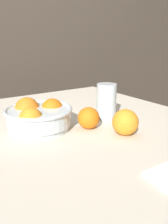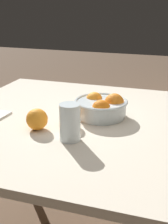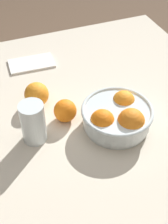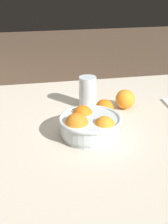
{
  "view_description": "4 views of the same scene",
  "coord_description": "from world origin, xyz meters",
  "px_view_note": "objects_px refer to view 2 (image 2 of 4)",
  "views": [
    {
      "loc": [
        -0.31,
        -0.57,
        1.04
      ],
      "look_at": [
        0.09,
        0.03,
        0.81
      ],
      "focal_mm": 35.0,
      "sensor_mm": 36.0,
      "label": 1
    },
    {
      "loc": [
        1.12,
        0.39,
        1.24
      ],
      "look_at": [
        0.04,
        0.03,
        0.82
      ],
      "focal_mm": 50.0,
      "sensor_mm": 36.0,
      "label": 2
    },
    {
      "loc": [
        0.29,
        0.68,
        1.47
      ],
      "look_at": [
        0.03,
        0.03,
        0.82
      ],
      "focal_mm": 50.0,
      "sensor_mm": 36.0,
      "label": 3
    },
    {
      "loc": [
        -1.0,
        0.28,
        1.32
      ],
      "look_at": [
        0.04,
        0.08,
        0.82
      ],
      "focal_mm": 50.0,
      "sensor_mm": 36.0,
      "label": 4
    }
  ],
  "objects_px": {
    "orange_loose_near_bowl": "(69,118)",
    "juice_glass": "(70,125)",
    "fruit_bowl": "(102,107)",
    "orange_loose_front": "(37,119)"
  },
  "relations": [
    {
      "from": "juice_glass",
      "to": "orange_loose_front",
      "type": "height_order",
      "value": "juice_glass"
    },
    {
      "from": "fruit_bowl",
      "to": "orange_loose_near_bowl",
      "type": "distance_m",
      "value": 0.17
    },
    {
      "from": "orange_loose_near_bowl",
      "to": "juice_glass",
      "type": "bearing_deg",
      "value": 21.86
    },
    {
      "from": "fruit_bowl",
      "to": "orange_loose_front",
      "type": "xyz_separation_m",
      "value": [
        0.2,
        -0.2,
        -0.0
      ]
    },
    {
      "from": "juice_glass",
      "to": "fruit_bowl",
      "type": "bearing_deg",
      "value": 169.45
    },
    {
      "from": "fruit_bowl",
      "to": "juice_glass",
      "type": "bearing_deg",
      "value": -10.55
    },
    {
      "from": "orange_loose_front",
      "to": "orange_loose_near_bowl",
      "type": "bearing_deg",
      "value": 121.21
    },
    {
      "from": "orange_loose_near_bowl",
      "to": "orange_loose_front",
      "type": "xyz_separation_m",
      "value": [
        0.06,
        -0.11,
        0.0
      ]
    },
    {
      "from": "juice_glass",
      "to": "orange_loose_near_bowl",
      "type": "distance_m",
      "value": 0.12
    },
    {
      "from": "juice_glass",
      "to": "orange_loose_front",
      "type": "xyz_separation_m",
      "value": [
        -0.05,
        -0.15,
        -0.02
      ]
    }
  ]
}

